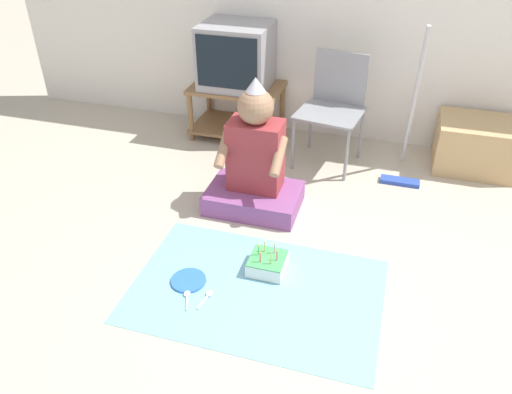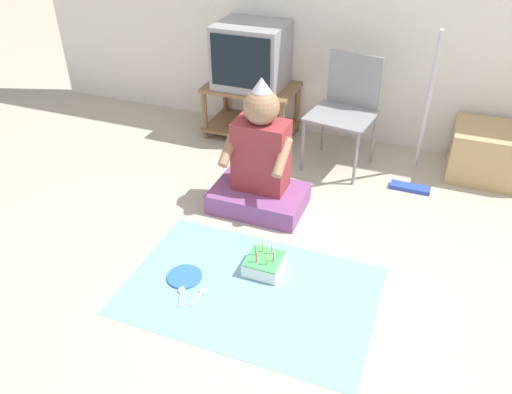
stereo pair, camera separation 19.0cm
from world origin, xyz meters
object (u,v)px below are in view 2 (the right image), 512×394
Objects in this scene: dust_mop at (419,144)px; birthday_cake at (264,264)px; person_seated at (260,167)px; paper_plate at (185,276)px; tv at (251,55)px; folding_chair at (346,104)px; cardboard_box_stack at (491,153)px.

birthday_cake is (-0.68, -1.28, -0.27)m from dust_mop.
person_seated is 0.89m from paper_plate.
dust_mop is at bearing -13.62° from tv.
tv reaches higher than folding_chair.
cardboard_box_stack is at bearing 34.10° from person_seated.
birthday_cake is (-1.18, -1.59, -0.14)m from cardboard_box_stack.
birthday_cake reaches higher than paper_plate.
dust_mop reaches higher than paper_plate.
folding_chair is at bearing 85.25° from birthday_cake.
dust_mop reaches higher than tv.
person_seated reaches higher than birthday_cake.
paper_plate is at bearing -107.52° from folding_chair.
birthday_cake is at bearing -118.08° from dust_mop.
folding_chair is 0.90m from person_seated.
dust_mop is at bearing -147.81° from cardboard_box_stack.
tv reaches higher than paper_plate.
tv is 2.64× the size of birthday_cake.
dust_mop is at bearing 35.08° from person_seated.
birthday_cake is at bearing -126.60° from cardboard_box_stack.
dust_mop reaches higher than folding_chair.
dust_mop is at bearing 61.92° from birthday_cake.
person_seated is at bearing 112.91° from birthday_cake.
person_seated reaches higher than paper_plate.
dust_mop is (1.39, -0.34, -0.37)m from tv.
folding_chair is at bearing -13.25° from tv.
person_seated is at bearing -144.92° from dust_mop.
tv reaches higher than person_seated.
tv is 1.88m from birthday_cake.
tv is at bearing 99.72° from paper_plate.
person_seated is (0.45, -1.00, -0.39)m from tv.
paper_plate is (-0.14, -0.83, -0.29)m from person_seated.
dust_mop is at bearing -14.18° from folding_chair.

